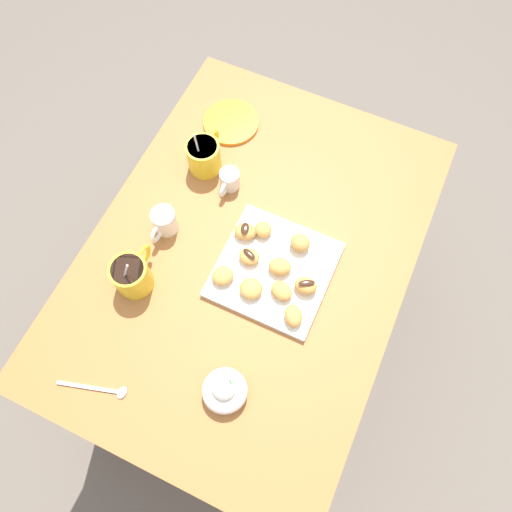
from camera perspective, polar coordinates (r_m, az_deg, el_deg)
The scene contains 23 objects.
ground_plane at distance 1.90m, azimuth -0.55°, elevation -8.65°, with size 8.00×8.00×0.00m, color #665B51.
dining_table at distance 1.32m, azimuth -0.78°, elevation -2.03°, with size 1.08×0.78×0.74m.
pastry_plate_square at distance 1.17m, azimuth 2.17°, elevation -1.63°, with size 0.27×0.27×0.02m, color white.
coffee_mug_yellow_left at distance 1.16m, azimuth -14.56°, elevation -2.17°, with size 0.13×0.09×0.14m.
coffee_mug_yellow_right at distance 1.29m, azimuth -6.21°, elevation 11.88°, with size 0.13×0.09×0.14m.
cream_pitcher_white at distance 1.21m, azimuth -10.89°, elevation 4.12°, with size 0.10×0.06×0.07m.
ice_cream_bowl at distance 1.08m, azimuth -3.76°, elevation -15.67°, with size 0.10×0.10×0.07m.
chocolate_sauce_pitcher at distance 1.26m, azimuth -3.18°, elevation 9.15°, with size 0.09×0.05×0.06m.
saucer_orange_left at distance 1.40m, azimuth -2.99°, elevation 15.64°, with size 0.16×0.16×0.01m, color orange.
loose_spoon_near_saucer at distance 1.16m, azimuth -17.99°, elevation -14.87°, with size 0.06×0.16×0.01m.
beignet_0 at distance 1.11m, azimuth 4.48°, elevation -7.11°, with size 0.04×0.06×0.03m, color #D19347.
beignet_1 at distance 1.16m, azimuth -0.81°, elevation -0.08°, with size 0.05×0.04×0.03m, color #D19347.
chocolate_drizzle_1 at distance 1.14m, azimuth -0.82°, elevation 0.25°, with size 0.04×0.02×0.01m, color #381E11.
beignet_2 at distance 1.15m, azimuth 2.86°, elevation -1.27°, with size 0.06×0.05×0.03m, color #D19347.
beignet_3 at distance 1.13m, azimuth -0.61°, elevation -3.90°, with size 0.06×0.05×0.03m, color #D19347.
beignet_4 at distance 1.14m, azimuth -3.98°, elevation -2.36°, with size 0.05×0.05×0.03m, color #D19347.
beignet_5 at distance 1.17m, azimuth 5.28°, elevation 1.59°, with size 0.05×0.05×0.04m, color #D19347.
beignet_6 at distance 1.19m, azimuth -1.31°, elevation 2.93°, with size 0.05×0.06×0.03m, color #D19347.
chocolate_drizzle_6 at distance 1.17m, azimuth -1.33°, elevation 3.31°, with size 0.03×0.02×0.01m, color #381E11.
beignet_7 at distance 1.19m, azimuth 0.86°, elevation 3.19°, with size 0.05×0.04×0.03m, color #D19347.
beignet_8 at distance 1.13m, azimuth 5.96°, elevation -3.55°, with size 0.05×0.04×0.04m, color #D19347.
chocolate_drizzle_8 at distance 1.12m, azimuth 6.05°, elevation -3.22°, with size 0.04×0.02×0.01m, color #381E11.
beignet_9 at distance 1.13m, azimuth 3.06°, elevation -4.16°, with size 0.06×0.04×0.03m, color #D19347.
Camera 1 is at (-0.42, -0.21, 1.84)m, focal length 33.57 mm.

